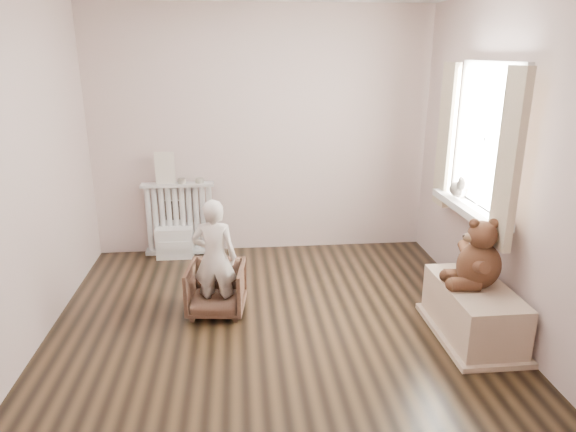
{
  "coord_description": "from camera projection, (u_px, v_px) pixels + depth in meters",
  "views": [
    {
      "loc": [
        -0.25,
        -3.67,
        2.13
      ],
      "look_at": [
        0.15,
        0.45,
        0.8
      ],
      "focal_mm": 32.0,
      "sensor_mm": 36.0,
      "label": 1
    }
  ],
  "objects": [
    {
      "name": "toy_vanity",
      "position": [
        175.0,
        232.0,
        5.54
      ],
      "size": [
        0.39,
        0.28,
        0.61
      ],
      "primitive_type": "cube",
      "color": "silver",
      "rests_on": "floor"
    },
    {
      "name": "teddy_bear",
      "position": [
        480.0,
        256.0,
        3.84
      ],
      "size": [
        0.46,
        0.37,
        0.53
      ],
      "primitive_type": null,
      "rotation": [
        0.0,
        0.0,
        -0.1
      ],
      "color": "#3B2013",
      "rests_on": "toy_bench"
    },
    {
      "name": "back_wall",
      "position": [
        262.0,
        133.0,
        5.46
      ],
      "size": [
        3.6,
        0.02,
        2.6
      ],
      "primitive_type": "cube",
      "color": "beige",
      "rests_on": "ground"
    },
    {
      "name": "plush_cat",
      "position": [
        459.0,
        187.0,
        4.48
      ],
      "size": [
        0.2,
        0.27,
        0.21
      ],
      "primitive_type": null,
      "rotation": [
        0.0,
        0.0,
        -0.24
      ],
      "color": "gray",
      "rests_on": "window_sill"
    },
    {
      "name": "front_wall",
      "position": [
        306.0,
        269.0,
        2.04
      ],
      "size": [
        3.6,
        0.02,
        2.6
      ],
      "primitive_type": "cube",
      "color": "beige",
      "rests_on": "ground"
    },
    {
      "name": "right_wall",
      "position": [
        508.0,
        165.0,
        3.92
      ],
      "size": [
        0.02,
        3.6,
        2.6
      ],
      "primitive_type": "cube",
      "color": "beige",
      "rests_on": "ground"
    },
    {
      "name": "child",
      "position": [
        215.0,
        258.0,
        4.19
      ],
      "size": [
        0.39,
        0.28,
        1.0
      ],
      "primitive_type": "imported",
      "rotation": [
        0.0,
        0.0,
        3.02
      ],
      "color": "silver",
      "rests_on": "armchair"
    },
    {
      "name": "window",
      "position": [
        487.0,
        139.0,
        4.15
      ],
      "size": [
        0.03,
        0.9,
        1.1
      ],
      "primitive_type": "cube",
      "color": "white",
      "rests_on": "right_wall"
    },
    {
      "name": "floor",
      "position": [
        275.0,
        327.0,
        4.15
      ],
      "size": [
        3.6,
        3.6,
        0.01
      ],
      "primitive_type": "cube",
      "color": "black",
      "rests_on": "ground"
    },
    {
      "name": "curtain_left",
      "position": [
        509.0,
        161.0,
        3.62
      ],
      "size": [
        0.06,
        0.26,
        1.3
      ],
      "primitive_type": "cube",
      "color": "beige",
      "rests_on": "right_wall"
    },
    {
      "name": "tin_b",
      "position": [
        199.0,
        181.0,
        5.42
      ],
      "size": [
        0.09,
        0.09,
        0.05
      ],
      "primitive_type": "cylinder",
      "color": "#A59E8C",
      "rests_on": "radiator"
    },
    {
      "name": "curtain_right",
      "position": [
        446.0,
        136.0,
        4.7
      ],
      "size": [
        0.06,
        0.26,
        1.3
      ],
      "primitive_type": "cube",
      "color": "beige",
      "rests_on": "right_wall"
    },
    {
      "name": "window_sill",
      "position": [
        469.0,
        208.0,
        4.32
      ],
      "size": [
        0.22,
        1.1,
        0.06
      ],
      "primitive_type": "cube",
      "color": "silver",
      "rests_on": "right_wall"
    },
    {
      "name": "left_wall",
      "position": [
        17.0,
        176.0,
        3.58
      ],
      "size": [
        0.02,
        3.6,
        2.6
      ],
      "primitive_type": "cube",
      "color": "beige",
      "rests_on": "ground"
    },
    {
      "name": "radiator",
      "position": [
        180.0,
        220.0,
        5.54
      ],
      "size": [
        0.76,
        0.14,
        0.8
      ],
      "primitive_type": "cube",
      "color": "silver",
      "rests_on": "floor"
    },
    {
      "name": "armchair",
      "position": [
        216.0,
        289.0,
        4.33
      ],
      "size": [
        0.52,
        0.53,
        0.44
      ],
      "primitive_type": "imported",
      "rotation": [
        0.0,
        0.0,
        -0.12
      ],
      "color": "#513526",
      "rests_on": "floor"
    },
    {
      "name": "tin_a",
      "position": [
        182.0,
        181.0,
        5.41
      ],
      "size": [
        0.09,
        0.09,
        0.05
      ],
      "primitive_type": "cylinder",
      "color": "#A59E8C",
      "rests_on": "radiator"
    },
    {
      "name": "paper_doll",
      "position": [
        165.0,
        168.0,
        5.35
      ],
      "size": [
        0.2,
        0.02,
        0.34
      ],
      "primitive_type": "cube",
      "color": "beige",
      "rests_on": "radiator"
    },
    {
      "name": "toy_bench",
      "position": [
        473.0,
        313.0,
        3.97
      ],
      "size": [
        0.48,
        0.9,
        0.42
      ],
      "primitive_type": "cube",
      "color": "beige",
      "rests_on": "floor"
    }
  ]
}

